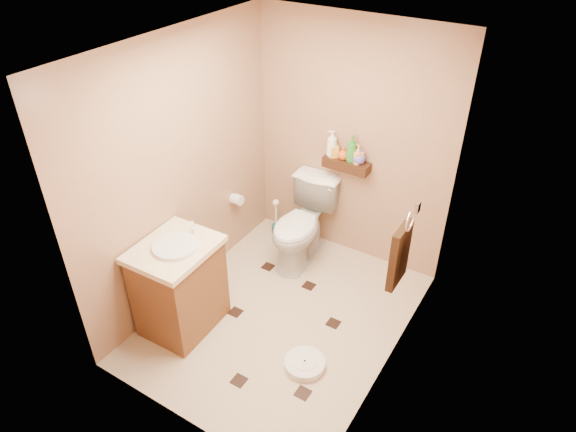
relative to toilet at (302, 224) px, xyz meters
The scene contains 20 objects.
ground 0.98m from the toilet, 71.12° to the right, with size 2.50×2.50×0.00m, color #BFA98C.
wall_back 0.93m from the toilet, 55.76° to the left, with size 2.00×0.04×2.40m, color #A67B5F.
wall_front 2.24m from the toilet, 82.22° to the right, with size 2.00×0.04×2.40m, color #A67B5F.
wall_left 1.34m from the toilet, 130.70° to the right, with size 0.04×2.50×2.40m, color #A67B5F.
wall_right 1.72m from the toilet, 32.93° to the right, with size 0.04×2.50×2.40m, color #A67B5F.
ceiling 2.16m from the toilet, 71.12° to the right, with size 2.00×2.50×0.02m, color white.
wall_shelf 0.74m from the toilet, 49.92° to the left, with size 0.46×0.14×0.10m, color #3A1A0F.
floor_accents 1.03m from the toilet, 70.23° to the right, with size 1.18×1.40×0.01m.
toilet is the anchor object (origin of this frame).
vanity 1.40m from the toilet, 107.26° to the right, with size 0.59×0.71×0.98m.
bathroom_scale 1.47m from the toilet, 58.40° to the right, with size 0.38×0.38×0.07m.
toilet_brush 0.58m from the toilet, 152.62° to the left, with size 0.10×0.10×0.44m.
towel_ring 1.43m from the toilet, 25.92° to the right, with size 0.12×0.30×0.76m.
toilet_paper 0.70m from the toilet, 164.49° to the right, with size 0.12×0.11×0.12m.
bottle_a 0.86m from the toilet, 70.25° to the left, with size 0.10×0.10×0.26m, color white.
bottle_b 0.82m from the toilet, 66.76° to the left, with size 0.08×0.08×0.17m, color gold.
bottle_c 0.83m from the toilet, 53.76° to the left, with size 0.10×0.10×0.13m, color #CF5118.
bottle_d 0.91m from the toilet, 45.79° to the left, with size 0.10×0.10×0.26m, color #2D832B.
bottle_e 0.90m from the toilet, 40.48° to the left, with size 0.08×0.08×0.18m, color #FFAF54.
bottle_f 0.90m from the toilet, 39.52° to the left, with size 0.12×0.12×0.15m, color #5D53D1.
Camera 1 is at (1.80, -2.81, 3.34)m, focal length 32.00 mm.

